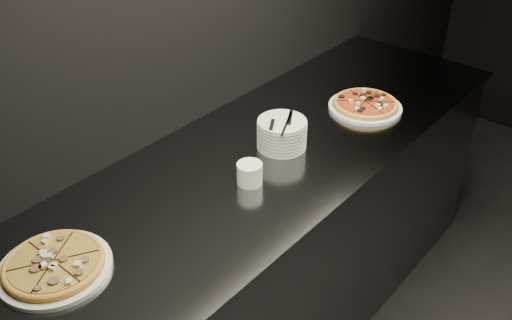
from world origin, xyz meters
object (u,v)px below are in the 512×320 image
Objects in this scene: pizza_tomato at (365,105)px; cutlery at (281,122)px; pizza_mushroom at (54,265)px; counter at (265,249)px; ramekin at (250,173)px; plate_stack at (282,134)px.

pizza_tomato is 1.90× the size of cutlery.
cutlery is at bearing 84.55° from pizza_mushroom.
counter is at bearing 85.46° from pizza_mushroom.
ramekin is (0.14, 0.66, 0.02)m from pizza_mushroom.
pizza_mushroom is 0.88× the size of pizza_tomato.
plate_stack reaches higher than ramekin.
cutlery is (0.09, 0.89, 0.09)m from pizza_mushroom.
ramekin reaches higher than pizza_mushroom.
plate_stack is at bearing 80.83° from counter.
plate_stack is (-0.08, -0.45, 0.03)m from pizza_tomato.
pizza_tomato is 1.97× the size of plate_stack.
plate_stack is at bearing 85.08° from pizza_mushroom.
counter is 28.56× the size of ramekin.
plate_stack is at bearing 85.35° from cutlery.
plate_stack is at bearing 103.72° from ramekin.
pizza_mushroom is 0.67m from ramekin.
pizza_tomato is at bearing 88.15° from ramekin.
ramekin is (0.05, -0.24, -0.07)m from cutlery.
counter is 7.90× the size of pizza_mushroom.
cutlery reaches higher than ramekin.
counter is at bearing -100.37° from pizza_tomato.
pizza_tomato is 0.70m from ramekin.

